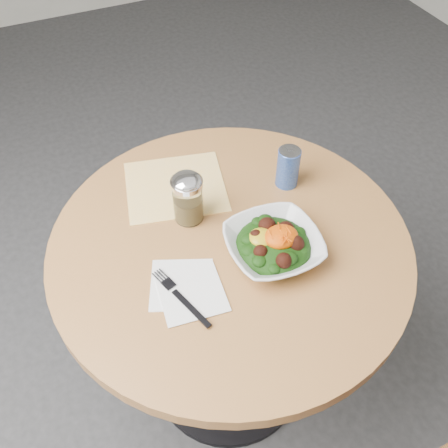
# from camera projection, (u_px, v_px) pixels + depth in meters

# --- Properties ---
(ground) EXTENTS (6.00, 6.00, 0.00)m
(ground) POSITION_uv_depth(u_px,v_px,m) (228.00, 373.00, 1.80)
(ground) COLOR #2B2B2E
(ground) RESTS_ON ground
(table) EXTENTS (0.90, 0.90, 0.75)m
(table) POSITION_uv_depth(u_px,v_px,m) (229.00, 285.00, 1.38)
(table) COLOR black
(table) RESTS_ON ground
(cloth_napkin) EXTENTS (0.31, 0.29, 0.00)m
(cloth_napkin) POSITION_uv_depth(u_px,v_px,m) (175.00, 186.00, 1.36)
(cloth_napkin) COLOR #FFA80D
(cloth_napkin) RESTS_ON table
(paper_napkins) EXTENTS (0.19, 0.21, 0.00)m
(paper_napkins) POSITION_uv_depth(u_px,v_px,m) (187.00, 289.00, 1.14)
(paper_napkins) COLOR white
(paper_napkins) RESTS_ON table
(salad_bowl) EXTENTS (0.23, 0.23, 0.08)m
(salad_bowl) POSITION_uv_depth(u_px,v_px,m) (273.00, 245.00, 1.18)
(salad_bowl) COLOR silver
(salad_bowl) RESTS_ON table
(fork) EXTENTS (0.08, 0.19, 0.00)m
(fork) POSITION_uv_depth(u_px,v_px,m) (180.00, 296.00, 1.12)
(fork) COLOR black
(fork) RESTS_ON table
(spice_shaker) EXTENTS (0.08, 0.08, 0.14)m
(spice_shaker) POSITION_uv_depth(u_px,v_px,m) (188.00, 198.00, 1.23)
(spice_shaker) COLOR silver
(spice_shaker) RESTS_ON table
(beverage_can) EXTENTS (0.06, 0.06, 0.12)m
(beverage_can) POSITION_uv_depth(u_px,v_px,m) (288.00, 167.00, 1.33)
(beverage_can) COLOR navy
(beverage_can) RESTS_ON table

